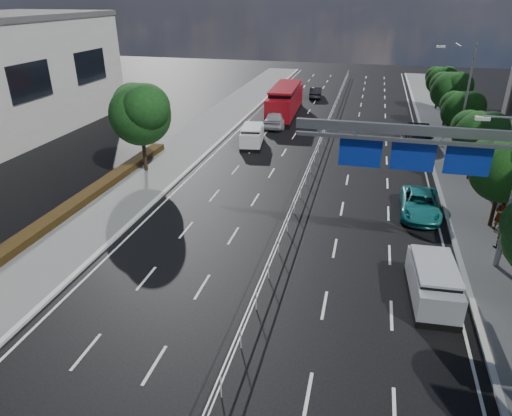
% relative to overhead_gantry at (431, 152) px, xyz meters
% --- Properties ---
extents(ground, '(160.00, 160.00, 0.00)m').
position_rel_overhead_gantry_xyz_m(ground, '(-6.74, -10.05, -5.61)').
color(ground, black).
rests_on(ground, ground).
extents(kerb_near, '(0.25, 140.00, 0.15)m').
position_rel_overhead_gantry_xyz_m(kerb_near, '(-15.74, -10.05, -5.54)').
color(kerb_near, silver).
rests_on(kerb_near, ground).
extents(median_fence, '(0.05, 85.00, 1.02)m').
position_rel_overhead_gantry_xyz_m(median_fence, '(-6.74, 12.45, -5.08)').
color(median_fence, silver).
rests_on(median_fence, ground).
extents(hedge_near, '(1.00, 36.00, 0.44)m').
position_rel_overhead_gantry_xyz_m(hedge_near, '(-20.04, -5.05, -5.25)').
color(hedge_near, black).
rests_on(hedge_near, sidewalk_near).
extents(overhead_gantry, '(10.24, 0.38, 7.45)m').
position_rel_overhead_gantry_xyz_m(overhead_gantry, '(0.00, 0.00, 0.00)').
color(overhead_gantry, gray).
rests_on(overhead_gantry, ground).
extents(streetlight_far, '(2.78, 2.40, 9.00)m').
position_rel_overhead_gantry_xyz_m(streetlight_far, '(3.76, 15.95, -0.40)').
color(streetlight_far, gray).
rests_on(streetlight_far, ground).
extents(near_tree_back, '(4.84, 4.51, 6.69)m').
position_rel_overhead_gantry_xyz_m(near_tree_back, '(-18.68, 7.92, -1.00)').
color(near_tree_back, black).
rests_on(near_tree_back, ground).
extents(far_tree_d, '(3.85, 3.59, 5.34)m').
position_rel_overhead_gantry_xyz_m(far_tree_d, '(4.51, 4.42, -1.92)').
color(far_tree_d, black).
rests_on(far_tree_d, ground).
extents(far_tree_e, '(3.63, 3.38, 5.13)m').
position_rel_overhead_gantry_xyz_m(far_tree_e, '(4.51, 11.93, -2.05)').
color(far_tree_e, black).
rests_on(far_tree_e, ground).
extents(far_tree_f, '(3.52, 3.28, 5.02)m').
position_rel_overhead_gantry_xyz_m(far_tree_f, '(4.50, 19.43, -2.12)').
color(far_tree_f, black).
rests_on(far_tree_f, ground).
extents(far_tree_g, '(3.96, 3.69, 5.45)m').
position_rel_overhead_gantry_xyz_m(far_tree_g, '(4.51, 26.92, -1.85)').
color(far_tree_g, black).
rests_on(far_tree_g, ground).
extents(far_tree_h, '(3.41, 3.18, 4.91)m').
position_rel_overhead_gantry_xyz_m(far_tree_h, '(4.50, 34.43, -2.18)').
color(far_tree_h, black).
rests_on(far_tree_h, ground).
extents(white_minivan, '(2.30, 4.27, 1.77)m').
position_rel_overhead_gantry_xyz_m(white_minivan, '(-12.62, 16.15, -4.74)').
color(white_minivan, black).
rests_on(white_minivan, ground).
extents(red_bus, '(2.94, 10.92, 3.24)m').
position_rel_overhead_gantry_xyz_m(red_bus, '(-11.84, 27.33, -3.92)').
color(red_bus, black).
rests_on(red_bus, ground).
extents(near_car_silver, '(2.08, 5.08, 1.72)m').
position_rel_overhead_gantry_xyz_m(near_car_silver, '(-11.83, 22.89, -4.74)').
color(near_car_silver, '#B0B1B7').
rests_on(near_car_silver, ground).
extents(near_car_dark, '(1.77, 4.20, 1.35)m').
position_rel_overhead_gantry_xyz_m(near_car_dark, '(-9.78, 37.55, -4.93)').
color(near_car_dark, black).
rests_on(near_car_dark, ground).
extents(silver_minivan, '(2.07, 4.37, 1.77)m').
position_rel_overhead_gantry_xyz_m(silver_minivan, '(0.52, -3.49, -4.73)').
color(silver_minivan, black).
rests_on(silver_minivan, ground).
extents(parked_car_teal, '(2.37, 4.93, 1.36)m').
position_rel_overhead_gantry_xyz_m(parked_car_teal, '(0.64, 5.28, -4.93)').
color(parked_car_teal, teal).
rests_on(parked_car_teal, ground).
extents(parked_car_dark, '(2.17, 5.33, 1.55)m').
position_rel_overhead_gantry_xyz_m(parked_car_dark, '(1.56, 19.21, -4.83)').
color(parked_car_dark, black).
rests_on(parked_car_dark, ground).
extents(pedestrian_a, '(0.81, 0.72, 1.85)m').
position_rel_overhead_gantry_xyz_m(pedestrian_a, '(4.73, 4.06, -4.54)').
color(pedestrian_a, gray).
rests_on(pedestrian_a, sidewalk_far).
extents(pedestrian_b, '(0.89, 0.74, 1.68)m').
position_rel_overhead_gantry_xyz_m(pedestrian_b, '(4.34, 1.83, -4.63)').
color(pedestrian_b, gray).
rests_on(pedestrian_b, sidewalk_far).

